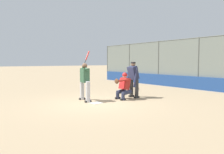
{
  "coord_description": "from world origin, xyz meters",
  "views": [
    {
      "loc": [
        -7.7,
        4.96,
        1.75
      ],
      "look_at": [
        0.21,
        -1.0,
        1.05
      ],
      "focal_mm": 35.0,
      "sensor_mm": 36.0,
      "label": 1
    }
  ],
  "objects_px": {
    "catcher_behind_plate": "(123,85)",
    "batter_at_plate": "(85,80)",
    "umpire_home": "(133,78)",
    "spare_bat_near_backstop": "(138,88)"
  },
  "relations": [
    {
      "from": "catcher_behind_plate",
      "to": "batter_at_plate",
      "type": "bearing_deg",
      "value": 70.49
    },
    {
      "from": "batter_at_plate",
      "to": "catcher_behind_plate",
      "type": "xyz_separation_m",
      "value": [
        -0.71,
        -1.64,
        -0.27
      ]
    },
    {
      "from": "batter_at_plate",
      "to": "catcher_behind_plate",
      "type": "distance_m",
      "value": 1.81
    },
    {
      "from": "batter_at_plate",
      "to": "umpire_home",
      "type": "height_order",
      "value": "batter_at_plate"
    },
    {
      "from": "batter_at_plate",
      "to": "umpire_home",
      "type": "xyz_separation_m",
      "value": [
        -0.6,
        -2.35,
        0.02
      ]
    },
    {
      "from": "umpire_home",
      "to": "spare_bat_near_backstop",
      "type": "relative_size",
      "value": 2.67
    },
    {
      "from": "umpire_home",
      "to": "spare_bat_near_backstop",
      "type": "distance_m",
      "value": 3.65
    },
    {
      "from": "catcher_behind_plate",
      "to": "umpire_home",
      "type": "bearing_deg",
      "value": -77.63
    },
    {
      "from": "umpire_home",
      "to": "spare_bat_near_backstop",
      "type": "bearing_deg",
      "value": -43.14
    },
    {
      "from": "batter_at_plate",
      "to": "umpire_home",
      "type": "distance_m",
      "value": 2.43
    }
  ]
}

